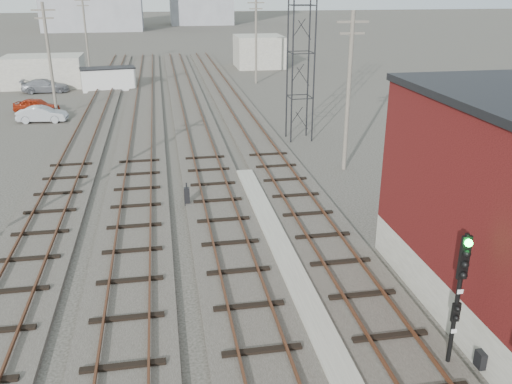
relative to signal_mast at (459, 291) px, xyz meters
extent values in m
plane|color=#282621|center=(-3.70, 49.57, -2.53)|extent=(320.00, 320.00, 0.00)
cube|color=#332D28|center=(-1.20, 28.57, -2.43)|extent=(3.20, 90.00, 0.20)
cube|color=#4C2816|center=(-1.92, 28.57, -2.20)|extent=(0.07, 90.00, 0.12)
cube|color=#4C2816|center=(-0.48, 28.57, -2.20)|extent=(0.07, 90.00, 0.12)
cube|color=#332D28|center=(-5.20, 28.57, -2.43)|extent=(3.20, 90.00, 0.20)
cube|color=#4C2816|center=(-5.92, 28.57, -2.20)|extent=(0.07, 90.00, 0.12)
cube|color=#4C2816|center=(-4.48, 28.57, -2.20)|extent=(0.07, 90.00, 0.12)
cube|color=#332D28|center=(-9.20, 28.57, -2.43)|extent=(3.20, 90.00, 0.20)
cube|color=#4C2816|center=(-9.92, 28.57, -2.20)|extent=(0.07, 90.00, 0.12)
cube|color=#4C2816|center=(-8.48, 28.57, -2.20)|extent=(0.07, 90.00, 0.12)
cube|color=#332D28|center=(-13.20, 28.57, -2.43)|extent=(3.20, 90.00, 0.20)
cube|color=#4C2816|center=(-13.92, 28.57, -2.20)|extent=(0.07, 90.00, 0.12)
cube|color=#4C2816|center=(-12.48, 28.57, -2.20)|extent=(0.07, 90.00, 0.12)
cube|color=gray|center=(-3.20, 3.57, -2.40)|extent=(0.90, 28.00, 0.26)
cube|color=black|center=(0.70, -0.43, -2.03)|extent=(0.20, 0.35, 0.50)
cylinder|color=black|center=(1.05, 23.82, 4.97)|extent=(0.10, 0.10, 15.00)
cylinder|color=black|center=(2.55, 23.82, 4.97)|extent=(0.10, 0.10, 15.00)
cylinder|color=black|center=(1.05, 25.32, 4.97)|extent=(0.10, 0.10, 15.00)
cylinder|color=black|center=(2.55, 25.32, 4.97)|extent=(0.10, 0.10, 15.00)
cylinder|color=#595147|center=(-16.20, 34.57, 1.97)|extent=(0.24, 0.24, 9.00)
cube|color=#595147|center=(-16.20, 34.57, 5.87)|extent=(1.80, 0.12, 0.12)
cube|color=#595147|center=(-16.20, 34.57, 5.27)|extent=(1.40, 0.12, 0.12)
cylinder|color=#595147|center=(-16.20, 59.57, 1.97)|extent=(0.24, 0.24, 9.00)
cube|color=#595147|center=(-16.20, 59.57, 5.87)|extent=(1.80, 0.12, 0.12)
cube|color=#595147|center=(-16.20, 59.57, 5.27)|extent=(1.40, 0.12, 0.12)
cylinder|color=#595147|center=(2.80, 17.57, 1.97)|extent=(0.24, 0.24, 9.00)
cube|color=#595147|center=(2.80, 17.57, 5.87)|extent=(1.80, 0.12, 0.12)
cube|color=#595147|center=(2.80, 17.57, 5.27)|extent=(1.40, 0.12, 0.12)
cylinder|color=#595147|center=(2.80, 47.57, 1.97)|extent=(0.24, 0.24, 9.00)
cube|color=#595147|center=(2.80, 47.57, 5.87)|extent=(1.80, 0.12, 0.12)
cube|color=#595147|center=(2.80, 47.57, 5.27)|extent=(1.40, 0.12, 0.12)
cube|color=gray|center=(-19.70, 49.57, -0.93)|extent=(8.00, 5.00, 3.20)
cube|color=gray|center=(5.30, 59.57, -0.53)|extent=(6.00, 6.00, 4.00)
cube|color=gray|center=(0.00, 0.03, -2.48)|extent=(0.40, 0.40, 0.10)
cylinder|color=black|center=(0.00, 0.03, -0.40)|extent=(0.13, 0.13, 4.25)
cube|color=black|center=(0.00, 0.01, 1.03)|extent=(0.28, 0.10, 1.28)
sphere|color=#0CE533|center=(0.00, -0.08, 1.51)|extent=(0.21, 0.21, 0.21)
sphere|color=black|center=(0.00, -0.08, 1.19)|extent=(0.21, 0.21, 0.21)
sphere|color=black|center=(0.00, -0.08, 0.87)|extent=(0.21, 0.21, 0.21)
sphere|color=black|center=(0.00, -0.08, 0.56)|extent=(0.21, 0.21, 0.21)
cube|color=black|center=(0.00, 0.01, -0.67)|extent=(0.23, 0.09, 0.58)
cube|color=white|center=(0.00, -0.05, 0.02)|extent=(0.17, 0.02, 0.13)
cube|color=white|center=(0.00, -0.05, -1.25)|extent=(0.17, 0.02, 0.13)
cube|color=black|center=(-6.71, 13.41, -1.99)|extent=(0.27, 0.27, 0.89)
cylinder|color=black|center=(-6.71, 13.41, -1.41)|extent=(0.07, 0.07, 0.27)
cube|color=silver|center=(-12.86, 46.25, -1.42)|extent=(5.58, 3.05, 2.20)
cube|color=black|center=(-12.86, 46.25, -0.28)|extent=(5.78, 3.25, 0.11)
imported|color=#98240D|center=(-18.07, 36.28, -1.89)|extent=(4.04, 2.52, 1.28)
imported|color=#A2A5AA|center=(-17.03, 32.96, -1.90)|extent=(3.89, 1.60, 1.25)
imported|color=gray|center=(-19.07, 45.96, -1.86)|extent=(4.62, 1.97, 1.33)
camera|label=1|loc=(-7.67, -11.59, 7.85)|focal=38.00mm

